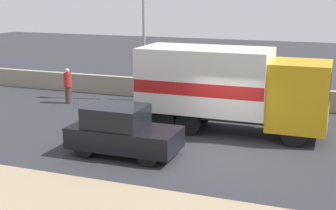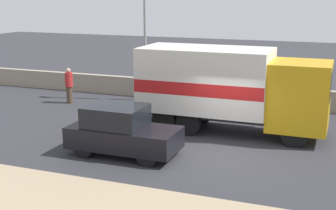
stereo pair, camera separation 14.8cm
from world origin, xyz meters
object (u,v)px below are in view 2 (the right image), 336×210
at_px(box_truck, 226,86).
at_px(pedestrian, 69,85).
at_px(street_lamp, 145,25).
at_px(car_hatchback, 122,131).

distance_m(box_truck, pedestrian, 8.92).
distance_m(street_lamp, car_hatchback, 8.89).
height_order(street_lamp, car_hatchback, street_lamp).
height_order(street_lamp, box_truck, street_lamp).
distance_m(street_lamp, box_truck, 6.88).
relative_size(box_truck, pedestrian, 4.10).
relative_size(street_lamp, car_hatchback, 1.76).
bearing_deg(car_hatchback, street_lamp, 107.87).
bearing_deg(pedestrian, street_lamp, 29.63).
height_order(car_hatchback, pedestrian, pedestrian).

